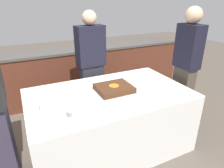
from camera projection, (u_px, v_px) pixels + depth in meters
name	position (u px, v px, depth m)	size (l,w,h in m)	color
ground_plane	(110.00, 145.00, 2.59)	(14.00, 14.00, 0.00)	brown
back_counter	(73.00, 73.00, 3.74)	(4.40, 0.58, 0.92)	#5B2D1E
dining_table	(110.00, 120.00, 2.44)	(1.83, 1.09, 0.76)	white
cake	(114.00, 88.00, 2.31)	(0.44, 0.38, 0.07)	#B7B2AD
plate_stack	(49.00, 105.00, 1.95)	(0.20, 0.20, 0.07)	white
wine_glass	(70.00, 106.00, 1.73)	(0.06, 0.06, 0.20)	white
side_plate_near_cake	(98.00, 82.00, 2.55)	(0.20, 0.20, 0.00)	white
utensil_pile	(119.00, 111.00, 1.89)	(0.18, 0.09, 0.02)	white
person_cutting_cake	(91.00, 66.00, 2.91)	(0.41, 0.23, 1.61)	#282833
person_seated_right	(186.00, 68.00, 2.69)	(0.21, 0.32, 1.67)	#4C4238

